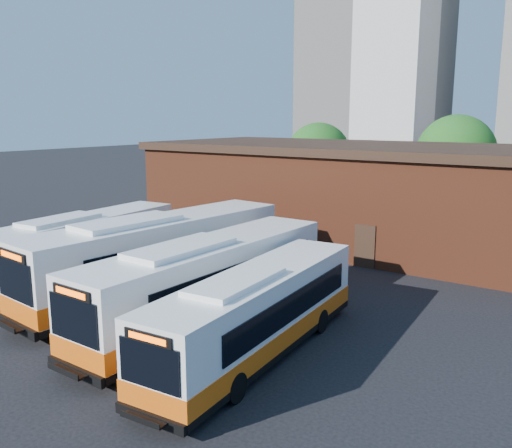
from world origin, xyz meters
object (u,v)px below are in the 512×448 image
Objects in this scene: transit_worker at (115,351)px; bus_midwest at (159,259)px; bus_mideast at (209,285)px; bus_west at (83,247)px; bus_east at (257,316)px.

bus_midwest is at bearing 34.81° from transit_worker.
transit_worker is at bearing -49.81° from bus_midwest.
bus_mideast is 7.88× the size of transit_worker.
bus_west is at bearing -176.19° from bus_midwest.
transit_worker is (10.27, -6.60, -0.65)m from bus_west.
bus_east is 4.82m from transit_worker.
bus_west is 0.93× the size of bus_mideast.
transit_worker is at bearing -130.51° from bus_east.
bus_mideast is at bearing 154.20° from bus_east.
bus_mideast is at bearing -14.04° from bus_west.
bus_midwest is at bearing 162.05° from bus_mideast.
bus_midwest is at bearing 155.60° from bus_east.
bus_mideast reaches higher than transit_worker.
bus_mideast is (4.19, -1.39, -0.13)m from bus_midwest.
bus_midwest is 1.09× the size of bus_mideast.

